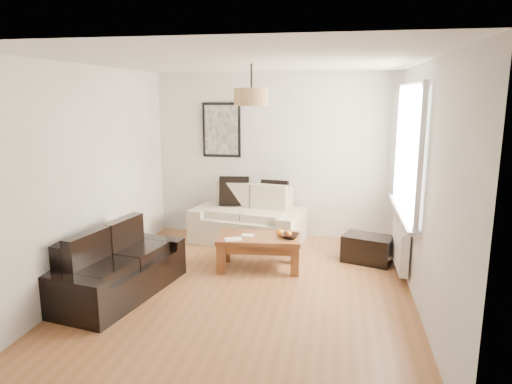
% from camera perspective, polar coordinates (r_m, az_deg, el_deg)
% --- Properties ---
extents(floor, '(4.50, 4.50, 0.00)m').
position_cam_1_polar(floor, '(5.60, -1.10, -11.85)').
color(floor, brown).
rests_on(floor, ground).
extents(ceiling, '(3.80, 4.50, 0.00)m').
position_cam_1_polar(ceiling, '(5.13, -1.22, 15.77)').
color(ceiling, white).
rests_on(ceiling, floor).
extents(wall_back, '(3.80, 0.04, 2.60)m').
position_cam_1_polar(wall_back, '(7.40, 2.25, 4.48)').
color(wall_back, silver).
rests_on(wall_back, floor).
extents(wall_front, '(3.80, 0.04, 2.60)m').
position_cam_1_polar(wall_front, '(3.10, -9.36, -6.16)').
color(wall_front, silver).
rests_on(wall_front, floor).
extents(wall_left, '(0.04, 4.50, 2.60)m').
position_cam_1_polar(wall_left, '(5.88, -19.65, 1.87)').
color(wall_left, silver).
rests_on(wall_left, floor).
extents(wall_right, '(0.04, 4.50, 2.60)m').
position_cam_1_polar(wall_right, '(5.19, 19.88, 0.60)').
color(wall_right, silver).
rests_on(wall_right, floor).
extents(window_bay, '(0.14, 1.90, 1.60)m').
position_cam_1_polar(window_bay, '(5.92, 18.44, 4.96)').
color(window_bay, white).
rests_on(window_bay, wall_right).
extents(radiator, '(0.10, 0.90, 0.52)m').
position_cam_1_polar(radiator, '(6.17, 17.33, -6.34)').
color(radiator, white).
rests_on(radiator, wall_right).
extents(poster, '(0.62, 0.04, 0.87)m').
position_cam_1_polar(poster, '(7.50, -4.26, 7.63)').
color(poster, black).
rests_on(poster, wall_back).
extents(pendant_shade, '(0.40, 0.40, 0.20)m').
position_cam_1_polar(pendant_shade, '(5.42, -0.57, 11.65)').
color(pendant_shade, tan).
rests_on(pendant_shade, ceiling).
extents(loveseat_cream, '(1.81, 1.21, 0.83)m').
position_cam_1_polar(loveseat_cream, '(7.17, -1.00, -2.97)').
color(loveseat_cream, beige).
rests_on(loveseat_cream, floor).
extents(sofa_leather, '(1.11, 1.79, 0.72)m').
position_cam_1_polar(sofa_leather, '(5.57, -16.66, -8.48)').
color(sofa_leather, black).
rests_on(sofa_leather, floor).
extents(coffee_table, '(1.13, 0.68, 0.44)m').
position_cam_1_polar(coffee_table, '(6.15, 0.38, -7.42)').
color(coffee_table, brown).
rests_on(coffee_table, floor).
extents(ottoman, '(0.75, 0.60, 0.37)m').
position_cam_1_polar(ottoman, '(6.57, 13.59, -6.81)').
color(ottoman, black).
rests_on(ottoman, floor).
extents(cushion_left, '(0.48, 0.20, 0.46)m').
position_cam_1_polar(cushion_left, '(7.34, -2.70, 0.10)').
color(cushion_left, black).
rests_on(cushion_left, loveseat_cream).
extents(cushion_right, '(0.44, 0.19, 0.43)m').
position_cam_1_polar(cushion_right, '(7.23, 2.24, -0.23)').
color(cushion_right, black).
rests_on(cushion_right, loveseat_cream).
extents(fruit_bowl, '(0.26, 0.26, 0.06)m').
position_cam_1_polar(fruit_bowl, '(6.00, 4.26, -5.45)').
color(fruit_bowl, black).
rests_on(fruit_bowl, coffee_table).
extents(orange_a, '(0.09, 0.09, 0.08)m').
position_cam_1_polar(orange_a, '(6.08, 3.12, -5.09)').
color(orange_a, orange).
rests_on(orange_a, fruit_bowl).
extents(orange_b, '(0.09, 0.09, 0.07)m').
position_cam_1_polar(orange_b, '(6.06, 4.08, -5.15)').
color(orange_b, orange).
rests_on(orange_b, fruit_bowl).
extents(orange_c, '(0.10, 0.10, 0.09)m').
position_cam_1_polar(orange_c, '(6.11, 2.99, -4.99)').
color(orange_c, orange).
rests_on(orange_c, fruit_bowl).
extents(papers, '(0.26, 0.22, 0.01)m').
position_cam_1_polar(papers, '(5.95, -2.82, -5.81)').
color(papers, white).
rests_on(papers, coffee_table).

